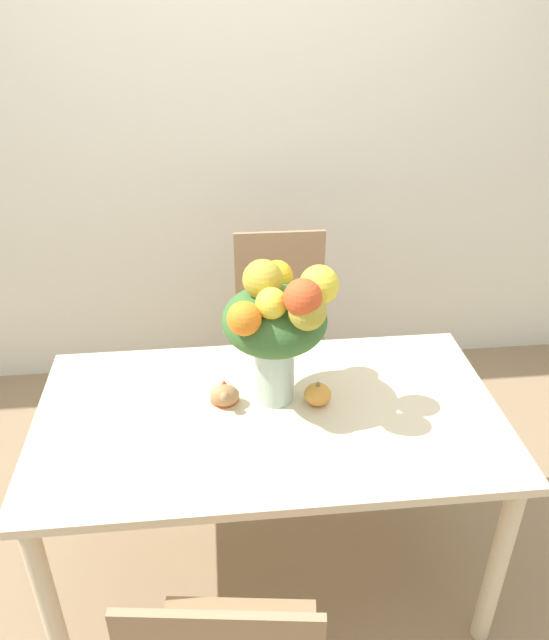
% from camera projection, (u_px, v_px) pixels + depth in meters
% --- Properties ---
extents(ground_plane, '(12.00, 12.00, 0.00)m').
position_uv_depth(ground_plane, '(270.00, 565.00, 2.38)').
color(ground_plane, '#8E7556').
extents(wall_back, '(8.00, 0.06, 2.70)m').
position_uv_depth(wall_back, '(240.00, 118.00, 2.90)').
color(wall_back, silver).
rests_on(wall_back, ground_plane).
extents(dining_table, '(1.49, 0.82, 0.74)m').
position_uv_depth(dining_table, '(269.00, 435.00, 2.05)').
color(dining_table, beige).
rests_on(dining_table, ground_plane).
extents(flower_vase, '(0.35, 0.38, 0.50)m').
position_uv_depth(flower_vase, '(277.00, 321.00, 1.91)').
color(flower_vase, '#B2CCBC').
rests_on(flower_vase, dining_table).
extents(pumpkin, '(0.09, 0.09, 0.08)m').
position_uv_depth(pumpkin, '(318.00, 394.00, 2.03)').
color(pumpkin, gold).
rests_on(pumpkin, dining_table).
extents(turkey_figurine, '(0.10, 0.13, 0.08)m').
position_uv_depth(turkey_figurine, '(224.00, 392.00, 2.03)').
color(turkey_figurine, '#A87A4C').
rests_on(turkey_figurine, dining_table).
extents(dining_chair_near_window, '(0.43, 0.43, 0.98)m').
position_uv_depth(dining_chair_near_window, '(282.00, 342.00, 2.81)').
color(dining_chair_near_window, '#9E7A56').
rests_on(dining_chair_near_window, ground_plane).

